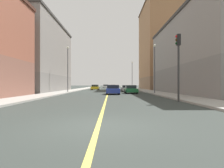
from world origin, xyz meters
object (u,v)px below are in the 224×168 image
(traffic_light_left_near, at_px, (178,58))
(car_white, at_px, (106,86))
(car_green, at_px, (131,89))
(car_blue, at_px, (113,90))
(car_black, at_px, (113,86))
(building_left_mid, at_px, (160,47))
(street_lamp_left_far, at_px, (132,72))
(building_left_near, at_px, (202,55))
(street_lamp_right_near, at_px, (68,65))
(car_yellow, at_px, (95,87))
(building_right_midblock, at_px, (37,57))
(car_silver, at_px, (126,88))
(street_lamp_left_near, at_px, (155,63))

(traffic_light_left_near, relative_size, car_white, 1.20)
(traffic_light_left_near, distance_m, car_green, 15.49)
(car_blue, relative_size, car_black, 1.02)
(car_blue, bearing_deg, building_left_mid, 62.85)
(traffic_light_left_near, distance_m, street_lamp_left_far, 43.37)
(car_black, bearing_deg, car_blue, -90.65)
(street_lamp_left_far, bearing_deg, building_left_near, -77.38)
(building_left_mid, bearing_deg, building_left_near, -90.00)
(street_lamp_left_far, relative_size, car_white, 1.78)
(building_left_mid, distance_m, car_white, 28.13)
(street_lamp_right_near, relative_size, car_yellow, 1.71)
(car_blue, height_order, car_green, car_blue)
(building_left_near, height_order, car_blue, building_left_near)
(car_black, distance_m, car_white, 6.41)
(building_left_mid, distance_m, street_lamp_left_far, 10.99)
(building_left_mid, relative_size, building_right_midblock, 1.06)
(car_yellow, height_order, car_white, car_yellow)
(building_right_midblock, height_order, car_yellow, building_right_midblock)
(building_left_near, height_order, car_silver, building_left_near)
(car_white, bearing_deg, building_left_mid, -54.41)
(street_lamp_right_near, height_order, car_green, street_lamp_right_near)
(street_lamp_left_near, bearing_deg, car_green, 149.42)
(building_right_midblock, relative_size, street_lamp_left_far, 2.68)
(street_lamp_left_far, height_order, car_blue, street_lamp_left_far)
(building_left_mid, distance_m, traffic_light_left_near, 39.22)
(street_lamp_left_far, distance_m, car_blue, 31.87)
(street_lamp_right_near, bearing_deg, car_black, 77.01)
(building_left_mid, distance_m, car_silver, 20.75)
(traffic_light_left_near, xyz_separation_m, street_lamp_right_near, (-12.72, 17.85, 1.20))
(car_blue, distance_m, car_white, 46.45)
(street_lamp_left_far, bearing_deg, car_white, 118.24)
(street_lamp_left_near, relative_size, car_silver, 1.63)
(car_blue, bearing_deg, car_white, 92.67)
(street_lamp_left_near, height_order, car_yellow, street_lamp_left_near)
(building_right_midblock, distance_m, street_lamp_right_near, 8.33)
(street_lamp_right_near, bearing_deg, car_yellow, 77.97)
(building_right_midblock, xyz_separation_m, street_lamp_right_near, (6.84, -4.38, -1.86))
(car_silver, relative_size, car_white, 0.97)
(car_white, height_order, car_green, car_white)
(car_silver, relative_size, car_yellow, 0.97)
(building_right_midblock, relative_size, car_green, 5.23)
(building_left_mid, height_order, car_silver, building_left_mid)
(building_left_near, xyz_separation_m, car_green, (-10.14, 2.28, -4.99))
(building_left_mid, xyz_separation_m, car_silver, (-10.21, -14.50, -10.76))
(car_silver, distance_m, car_black, 29.89)
(building_left_near, bearing_deg, car_white, 108.20)
(traffic_light_left_near, bearing_deg, street_lamp_right_near, 125.48)
(traffic_light_left_near, xyz_separation_m, street_lamp_left_near, (1.02, 13.09, 0.90))
(street_lamp_left_far, bearing_deg, street_lamp_left_near, -90.00)
(building_left_near, height_order, traffic_light_left_near, building_left_near)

